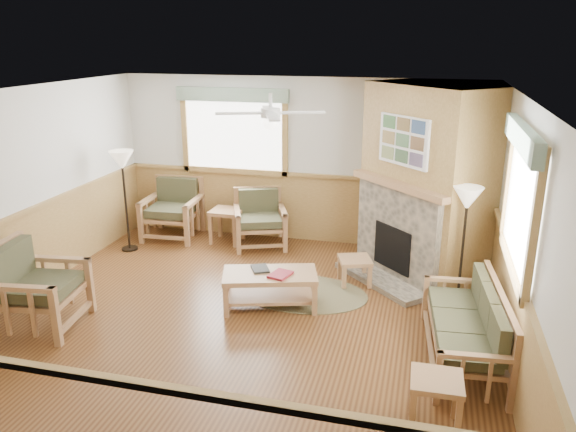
% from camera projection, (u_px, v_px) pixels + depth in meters
% --- Properties ---
extents(floor, '(6.00, 6.00, 0.01)m').
position_uv_depth(floor, '(242.00, 321.00, 6.83)').
color(floor, brown).
rests_on(floor, ground).
extents(ceiling, '(6.00, 6.00, 0.01)m').
position_uv_depth(ceiling, '(236.00, 95.00, 6.00)').
color(ceiling, white).
rests_on(ceiling, floor).
extents(wall_back, '(6.00, 0.02, 2.70)m').
position_uv_depth(wall_back, '(299.00, 161.00, 9.18)').
color(wall_back, silver).
rests_on(wall_back, floor).
extents(wall_front, '(6.00, 0.02, 2.70)m').
position_uv_depth(wall_front, '(88.00, 350.00, 3.65)').
color(wall_front, silver).
rests_on(wall_front, floor).
extents(wall_left, '(0.02, 6.00, 2.70)m').
position_uv_depth(wall_left, '(15.00, 197.00, 7.12)').
color(wall_left, silver).
rests_on(wall_left, floor).
extents(wall_right, '(0.02, 6.00, 2.70)m').
position_uv_depth(wall_right, '(518.00, 237.00, 5.71)').
color(wall_right, silver).
rests_on(wall_right, floor).
extents(wainscot, '(6.00, 6.00, 1.10)m').
position_uv_depth(wainscot, '(241.00, 279.00, 6.66)').
color(wainscot, '#A17C42').
rests_on(wainscot, floor).
extents(fireplace, '(3.11, 3.11, 2.70)m').
position_uv_depth(fireplace, '(426.00, 183.00, 7.82)').
color(fireplace, '#A17C42').
rests_on(fireplace, floor).
extents(window_back, '(1.90, 0.16, 1.50)m').
position_uv_depth(window_back, '(233.00, 86.00, 9.04)').
color(window_back, white).
rests_on(window_back, wall_back).
extents(window_right, '(0.16, 1.90, 1.50)m').
position_uv_depth(window_right, '(532.00, 124.00, 5.17)').
color(window_right, white).
rests_on(window_right, wall_right).
extents(ceiling_fan, '(1.59, 1.59, 0.36)m').
position_uv_depth(ceiling_fan, '(270.00, 97.00, 6.22)').
color(ceiling_fan, white).
rests_on(ceiling_fan, ceiling).
extents(sofa, '(1.82, 0.87, 0.81)m').
position_uv_depth(sofa, '(464.00, 325.00, 5.89)').
color(sofa, '#A5774D').
rests_on(sofa, floor).
extents(armchair_back_left, '(0.93, 0.93, 0.99)m').
position_uv_depth(armchair_back_left, '(172.00, 209.00, 9.53)').
color(armchair_back_left, '#A5774D').
rests_on(armchair_back_left, floor).
extents(armchair_back_right, '(1.05, 1.05, 0.91)m').
position_uv_depth(armchair_back_right, '(260.00, 219.00, 9.15)').
color(armchair_back_right, '#A5774D').
rests_on(armchair_back_right, floor).
extents(armchair_left, '(1.03, 1.03, 1.03)m').
position_uv_depth(armchair_left, '(38.00, 286.00, 6.55)').
color(armchair_left, '#A5774D').
rests_on(armchair_left, floor).
extents(coffee_table, '(1.29, 0.90, 0.47)m').
position_uv_depth(coffee_table, '(270.00, 290.00, 7.10)').
color(coffee_table, '#A5774D').
rests_on(coffee_table, floor).
extents(end_table_chairs, '(0.51, 0.49, 0.56)m').
position_uv_depth(end_table_chairs, '(227.00, 226.00, 9.36)').
color(end_table_chairs, '#A5774D').
rests_on(end_table_chairs, floor).
extents(end_table_sofa, '(0.46, 0.44, 0.50)m').
position_uv_depth(end_table_sofa, '(435.00, 403.00, 4.89)').
color(end_table_sofa, '#A5774D').
rests_on(end_table_sofa, floor).
extents(footstool, '(0.54, 0.54, 0.37)m').
position_uv_depth(footstool, '(355.00, 271.00, 7.81)').
color(footstool, '#A5774D').
rests_on(footstool, floor).
extents(braided_rug, '(2.20, 2.20, 0.01)m').
position_uv_depth(braided_rug, '(303.00, 293.00, 7.54)').
color(braided_rug, brown).
rests_on(braided_rug, floor).
extents(floor_lamp_left, '(0.49, 0.49, 1.63)m').
position_uv_depth(floor_lamp_left, '(126.00, 201.00, 8.85)').
color(floor_lamp_left, black).
rests_on(floor_lamp_left, floor).
extents(floor_lamp_right, '(0.39, 0.39, 1.58)m').
position_uv_depth(floor_lamp_right, '(463.00, 248.00, 6.98)').
color(floor_lamp_right, black).
rests_on(floor_lamp_right, floor).
extents(book_red, '(0.29, 0.35, 0.03)m').
position_uv_depth(book_red, '(280.00, 273.00, 6.94)').
color(book_red, maroon).
rests_on(book_red, coffee_table).
extents(book_dark, '(0.30, 0.33, 0.02)m').
position_uv_depth(book_dark, '(260.00, 268.00, 7.12)').
color(book_dark, black).
rests_on(book_dark, coffee_table).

